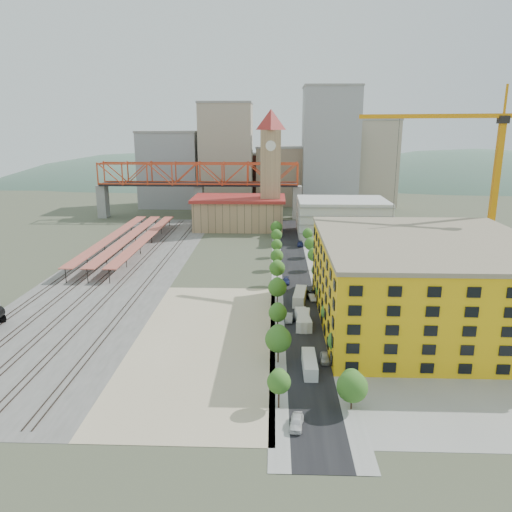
{
  "coord_description": "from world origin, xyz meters",
  "views": [
    {
      "loc": [
        9.51,
        -122.76,
        41.79
      ],
      "look_at": [
        5.11,
        -1.95,
        10.0
      ],
      "focal_mm": 35.0,
      "sensor_mm": 36.0,
      "label": 1
    }
  ],
  "objects_px": {
    "tower_crane": "(484,165)",
    "clock_tower": "(271,159)",
    "construction_building": "(425,282)",
    "site_trailer_b": "(303,320)",
    "site_trailer_a": "(310,364)",
    "car_0": "(296,423)",
    "site_trailer_d": "(300,296)",
    "site_trailer_c": "(303,320)"
  },
  "relations": [
    {
      "from": "tower_crane",
      "to": "clock_tower",
      "type": "bearing_deg",
      "value": 127.7
    },
    {
      "from": "construction_building",
      "to": "tower_crane",
      "type": "height_order",
      "value": "tower_crane"
    },
    {
      "from": "tower_crane",
      "to": "site_trailer_b",
      "type": "bearing_deg",
      "value": -146.53
    },
    {
      "from": "tower_crane",
      "to": "site_trailer_a",
      "type": "bearing_deg",
      "value": -132.5
    },
    {
      "from": "car_0",
      "to": "construction_building",
      "type": "bearing_deg",
      "value": 62.18
    },
    {
      "from": "construction_building",
      "to": "site_trailer_b",
      "type": "bearing_deg",
      "value": -174.45
    },
    {
      "from": "construction_building",
      "to": "site_trailer_a",
      "type": "bearing_deg",
      "value": -138.73
    },
    {
      "from": "tower_crane",
      "to": "site_trailer_d",
      "type": "xyz_separation_m",
      "value": [
        -47.15,
        -16.22,
        -30.43
      ]
    },
    {
      "from": "construction_building",
      "to": "car_0",
      "type": "xyz_separation_m",
      "value": [
        -29.0,
        -40.0,
        -8.63
      ]
    },
    {
      "from": "construction_building",
      "to": "tower_crane",
      "type": "distance_m",
      "value": 42.06
    },
    {
      "from": "site_trailer_a",
      "to": "site_trailer_d",
      "type": "height_order",
      "value": "site_trailer_d"
    },
    {
      "from": "site_trailer_d",
      "to": "site_trailer_c",
      "type": "bearing_deg",
      "value": -82.44
    },
    {
      "from": "tower_crane",
      "to": "site_trailer_b",
      "type": "xyz_separation_m",
      "value": [
        -47.15,
        -31.17,
        -30.57
      ]
    },
    {
      "from": "tower_crane",
      "to": "site_trailer_b",
      "type": "height_order",
      "value": "tower_crane"
    },
    {
      "from": "site_trailer_b",
      "to": "site_trailer_d",
      "type": "relative_size",
      "value": 0.9
    },
    {
      "from": "construction_building",
      "to": "site_trailer_c",
      "type": "xyz_separation_m",
      "value": [
        -26.0,
        -2.4,
        -8.13
      ]
    },
    {
      "from": "site_trailer_a",
      "to": "car_0",
      "type": "relative_size",
      "value": 1.95
    },
    {
      "from": "site_trailer_b",
      "to": "site_trailer_c",
      "type": "bearing_deg",
      "value": 96.79
    },
    {
      "from": "site_trailer_d",
      "to": "car_0",
      "type": "distance_m",
      "value": 52.51
    },
    {
      "from": "tower_crane",
      "to": "site_trailer_d",
      "type": "height_order",
      "value": "tower_crane"
    },
    {
      "from": "construction_building",
      "to": "site_trailer_c",
      "type": "relative_size",
      "value": 5.42
    },
    {
      "from": "site_trailer_a",
      "to": "clock_tower",
      "type": "bearing_deg",
      "value": 93.56
    },
    {
      "from": "clock_tower",
      "to": "site_trailer_c",
      "type": "relative_size",
      "value": 5.57
    },
    {
      "from": "clock_tower",
      "to": "site_trailer_d",
      "type": "height_order",
      "value": "clock_tower"
    },
    {
      "from": "site_trailer_a",
      "to": "car_0",
      "type": "xyz_separation_m",
      "value": [
        -3.0,
        -17.19,
        -0.44
      ]
    },
    {
      "from": "tower_crane",
      "to": "construction_building",
      "type": "bearing_deg",
      "value": -126.44
    },
    {
      "from": "tower_crane",
      "to": "car_0",
      "type": "xyz_separation_m",
      "value": [
        -50.15,
        -68.64,
        -31.03
      ]
    },
    {
      "from": "construction_building",
      "to": "site_trailer_d",
      "type": "height_order",
      "value": "construction_building"
    },
    {
      "from": "site_trailer_c",
      "to": "site_trailer_b",
      "type": "bearing_deg",
      "value": -95.23
    },
    {
      "from": "site_trailer_c",
      "to": "site_trailer_d",
      "type": "height_order",
      "value": "site_trailer_d"
    },
    {
      "from": "site_trailer_b",
      "to": "site_trailer_c",
      "type": "distance_m",
      "value": 0.14
    },
    {
      "from": "clock_tower",
      "to": "tower_crane",
      "type": "relative_size",
      "value": 1.01
    },
    {
      "from": "construction_building",
      "to": "car_0",
      "type": "distance_m",
      "value": 50.15
    },
    {
      "from": "site_trailer_d",
      "to": "construction_building",
      "type": "bearing_deg",
      "value": -17.98
    },
    {
      "from": "site_trailer_a",
      "to": "site_trailer_b",
      "type": "bearing_deg",
      "value": 89.83
    },
    {
      "from": "site_trailer_a",
      "to": "car_0",
      "type": "bearing_deg",
      "value": -100.07
    },
    {
      "from": "site_trailer_a",
      "to": "site_trailer_c",
      "type": "xyz_separation_m",
      "value": [
        0.0,
        20.42,
        0.06
      ]
    },
    {
      "from": "clock_tower",
      "to": "site_trailer_b",
      "type": "height_order",
      "value": "clock_tower"
    },
    {
      "from": "site_trailer_a",
      "to": "site_trailer_b",
      "type": "distance_m",
      "value": 20.29
    },
    {
      "from": "clock_tower",
      "to": "site_trailer_d",
      "type": "distance_m",
      "value": 92.08
    },
    {
      "from": "construction_building",
      "to": "clock_tower",
      "type": "bearing_deg",
      "value": 108.78
    },
    {
      "from": "construction_building",
      "to": "site_trailer_d",
      "type": "distance_m",
      "value": 29.91
    }
  ]
}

